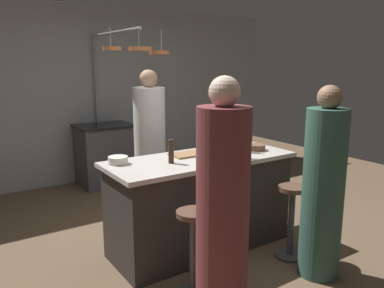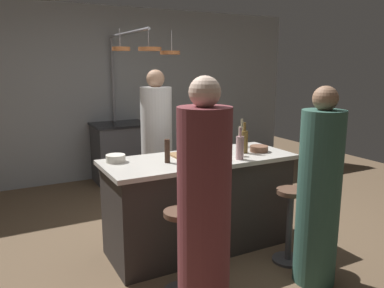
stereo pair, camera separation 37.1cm
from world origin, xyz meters
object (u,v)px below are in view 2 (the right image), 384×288
object	(u,v)px
guest_left	(204,214)
wine_glass_by_chef	(222,143)
pepper_mill	(167,151)
bar_stool_left	(181,249)
mixing_bowl_ceramic	(116,158)
wine_bottle_white	(242,136)
stove_range	(121,153)
wine_glass_near_right_guest	(240,145)
guest_right	(319,195)
wine_bottle_rose	(240,147)
wine_bottle_amber	(244,141)
bar_stool_right	(290,222)
chef	(157,149)
mixing_bowl_wooden	(259,149)
potted_plant	(275,170)
cutting_board	(187,154)

from	to	relation	value
guest_left	wine_glass_by_chef	bearing A→B (deg)	52.38
pepper_mill	bar_stool_left	bearing A→B (deg)	-105.08
wine_glass_by_chef	mixing_bowl_ceramic	xyz separation A→B (m)	(-1.00, 0.18, -0.07)
bar_stool_left	wine_bottle_white	distance (m)	1.55
stove_range	mixing_bowl_ceramic	xyz separation A→B (m)	(-0.74, -2.25, 0.49)
wine_bottle_white	wine_glass_by_chef	size ratio (longest dim) A/B	2.01
wine_glass_near_right_guest	guest_right	bearing A→B (deg)	-77.76
wine_bottle_white	mixing_bowl_ceramic	distance (m)	1.38
bar_stool_left	pepper_mill	bearing A→B (deg)	74.92
bar_stool_left	wine_bottle_rose	size ratio (longest dim) A/B	2.29
stove_range	wine_bottle_amber	size ratio (longest dim) A/B	2.95
bar_stool_right	mixing_bowl_ceramic	distance (m)	1.65
bar_stool_left	guest_right	xyz separation A→B (m)	(1.05, -0.34, 0.36)
bar_stool_right	wine_bottle_rose	size ratio (longest dim) A/B	2.29
wine_bottle_white	wine_bottle_amber	world-z (taller)	wine_bottle_amber
stove_range	chef	xyz separation A→B (m)	(-0.01, -1.45, 0.34)
pepper_mill	wine_glass_near_right_guest	distance (m)	0.72
guest_left	mixing_bowl_wooden	bearing A→B (deg)	38.43
stove_range	bar_stool_right	world-z (taller)	stove_range
wine_bottle_amber	wine_glass_near_right_guest	bearing A→B (deg)	-140.45
wine_bottle_white	mixing_bowl_wooden	world-z (taller)	wine_bottle_white
wine_glass_by_chef	mixing_bowl_wooden	distance (m)	0.40
wine_bottle_rose	mixing_bowl_wooden	xyz separation A→B (m)	(0.35, 0.17, -0.08)
mixing_bowl_wooden	wine_bottle_amber	bearing A→B (deg)	170.68
bar_stool_right	potted_plant	distance (m)	2.02
pepper_mill	mixing_bowl_ceramic	distance (m)	0.47
guest_left	pepper_mill	xyz separation A→B (m)	(0.16, 0.93, 0.22)
guest_right	mixing_bowl_wooden	xyz separation A→B (m)	(0.09, 0.90, 0.19)
wine_bottle_amber	mixing_bowl_ceramic	size ratio (longest dim) A/B	1.75
guest_right	mixing_bowl_ceramic	distance (m)	1.74
mixing_bowl_wooden	bar_stool_right	bearing A→B (deg)	-96.50
bar_stool_left	pepper_mill	distance (m)	0.87
guest_right	mixing_bowl_ceramic	size ratio (longest dim) A/B	9.27
cutting_board	mixing_bowl_ceramic	distance (m)	0.69
bar_stool_right	wine_bottle_white	world-z (taller)	wine_bottle_white
potted_plant	mixing_bowl_ceramic	world-z (taller)	mixing_bowl_ceramic
wine_bottle_amber	wine_glass_near_right_guest	xyz separation A→B (m)	(-0.11, -0.09, -0.01)
stove_range	mixing_bowl_wooden	bearing A→B (deg)	-75.70
bar_stool_left	guest_left	distance (m)	0.54
wine_bottle_rose	wine_bottle_amber	size ratio (longest dim) A/B	0.98
chef	cutting_board	world-z (taller)	chef
guest_left	guest_right	distance (m)	1.05
wine_bottle_amber	wine_glass_near_right_guest	size ratio (longest dim) A/B	2.06
guest_right	potted_plant	world-z (taller)	guest_right
stove_range	mixing_bowl_wooden	world-z (taller)	mixing_bowl_wooden
potted_plant	mixing_bowl_wooden	world-z (taller)	mixing_bowl_wooden
potted_plant	wine_bottle_white	size ratio (longest dim) A/B	1.77
chef	wine_bottle_white	world-z (taller)	chef
guest_right	wine_glass_by_chef	world-z (taller)	guest_right
potted_plant	mixing_bowl_wooden	size ratio (longest dim) A/B	2.92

